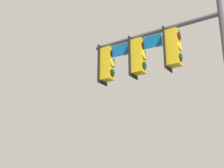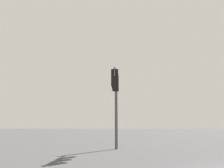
{
  "view_description": "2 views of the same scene",
  "coord_description": "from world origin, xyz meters",
  "views": [
    {
      "loc": [
        -11.01,
        0.1,
        1.6
      ],
      "look_at": [
        -5.47,
        -6.59,
        4.5
      ],
      "focal_mm": 50.0,
      "sensor_mm": 36.0,
      "label": 1
    },
    {
      "loc": [
        10.66,
        -4.68,
        1.89
      ],
      "look_at": [
        -7.57,
        -7.67,
        5.52
      ],
      "focal_mm": 35.0,
      "sensor_mm": 36.0,
      "label": 2
    }
  ],
  "objects": [
    {
      "name": "signal_pole_near",
      "position": [
        -7.12,
        -7.29,
        4.63
      ],
      "size": [
        4.26,
        0.84,
        6.68
      ],
      "color": "#47474C",
      "rests_on": "ground_plane"
    }
  ]
}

